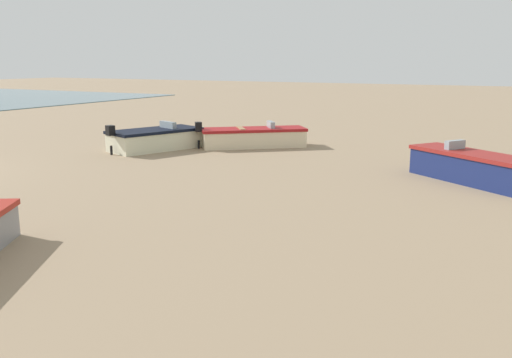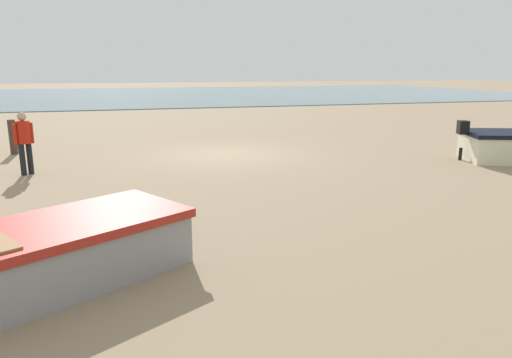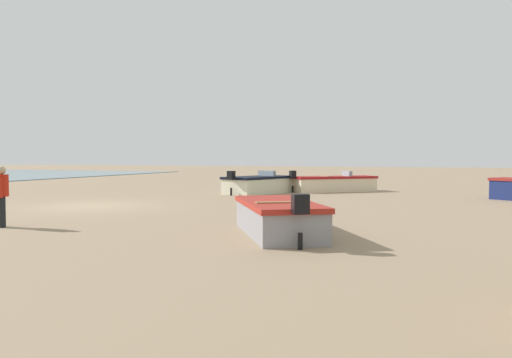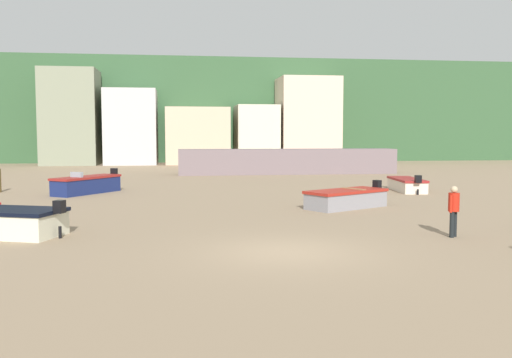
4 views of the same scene
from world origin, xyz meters
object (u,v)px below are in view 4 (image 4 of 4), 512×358
at_px(boat_cream_5, 407,185).
at_px(beach_walker_foreground, 454,207).
at_px(boat_cream_2, 2,222).
at_px(boat_navy_4, 87,185).
at_px(boat_grey_3, 347,199).

height_order(boat_cream_5, beach_walker_foreground, beach_walker_foreground).
bearing_deg(boat_cream_5, beach_walker_foreground, -101.16).
relative_size(boat_cream_2, boat_cream_5, 1.04).
xyz_separation_m(boat_cream_2, boat_cream_5, (18.48, 11.66, -0.07)).
bearing_deg(beach_walker_foreground, boat_cream_2, 132.11).
relative_size(boat_cream_2, boat_navy_4, 1.01).
relative_size(boat_navy_4, beach_walker_foreground, 2.60).
height_order(boat_cream_2, boat_navy_4, boat_navy_4).
xyz_separation_m(boat_grey_3, boat_navy_4, (-12.28, 7.73, 0.08)).
relative_size(boat_grey_3, boat_navy_4, 0.98).
bearing_deg(boat_grey_3, beach_walker_foreground, 159.72).
distance_m(boat_navy_4, boat_cream_5, 17.88).
bearing_deg(boat_grey_3, boat_cream_2, 81.40).
xyz_separation_m(boat_navy_4, boat_cream_5, (17.85, -1.14, -0.11)).
bearing_deg(beach_walker_foreground, boat_cream_5, 33.61).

